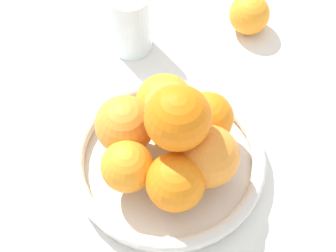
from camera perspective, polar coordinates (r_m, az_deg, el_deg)
ground_plane at (r=0.79m, az=0.00°, el=-4.19°), size 4.00×4.00×0.00m
fruit_bowl at (r=0.78m, az=0.00°, el=-3.57°), size 0.27×0.27×0.03m
orange_pile at (r=0.72m, az=0.23°, el=-0.79°), size 0.20×0.19×0.14m
stray_orange at (r=0.93m, az=8.27°, el=11.18°), size 0.07×0.07×0.07m
drinking_glass at (r=0.88m, az=-3.82°, el=10.50°), size 0.06×0.06×0.11m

